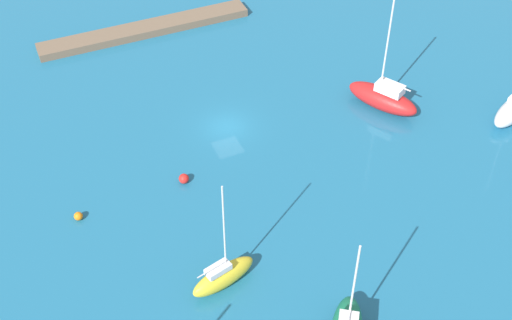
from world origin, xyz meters
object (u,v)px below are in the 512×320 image
(sailboat_red_along_channel, at_px, (383,97))
(mooring_buoy_orange, at_px, (78,216))
(sailboat_yellow_west_end, at_px, (223,276))
(pier_dock, at_px, (145,29))
(mooring_buoy_red, at_px, (184,179))

(sailboat_red_along_channel, bearing_deg, mooring_buoy_orange, 65.93)
(sailboat_yellow_west_end, bearing_deg, sailboat_red_along_channel, 17.32)
(sailboat_yellow_west_end, bearing_deg, mooring_buoy_orange, 113.46)
(pier_dock, distance_m, mooring_buoy_red, 24.10)
(sailboat_yellow_west_end, distance_m, mooring_buoy_orange, 13.31)
(pier_dock, bearing_deg, mooring_buoy_red, 80.96)
(sailboat_yellow_west_end, xyz_separation_m, mooring_buoy_orange, (8.17, -10.48, -0.65))
(pier_dock, bearing_deg, sailboat_red_along_channel, 127.64)
(pier_dock, distance_m, sailboat_red_along_channel, 27.38)
(sailboat_red_along_channel, xyz_separation_m, sailboat_yellow_west_end, (21.34, 13.23, -0.19))
(mooring_buoy_red, bearing_deg, mooring_buoy_orange, 3.95)
(pier_dock, relative_size, mooring_buoy_orange, 33.07)
(pier_dock, height_order, mooring_buoy_orange, pier_dock)
(pier_dock, relative_size, sailboat_yellow_west_end, 2.36)
(mooring_buoy_orange, xyz_separation_m, mooring_buoy_red, (-9.01, -0.62, 0.08))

